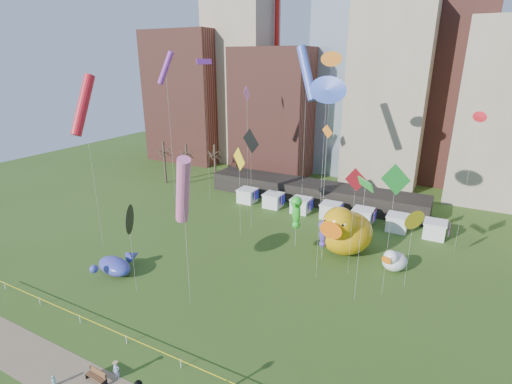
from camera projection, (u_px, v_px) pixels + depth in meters
The scene contains 31 objects.
ground at pixel (181, 368), 31.16m from camera, with size 160.00×160.00×0.00m, color #314E18.
skyline at pixel (384, 71), 74.07m from camera, with size 101.00×23.00×68.00m.
pavilion at pixel (314, 192), 67.44m from camera, with size 38.00×6.00×3.20m, color black.
vendor_tents at pixel (331, 211), 60.37m from camera, with size 33.24×2.80×2.40m.
bare_trees at pixel (188, 163), 77.06m from camera, with size 8.44×6.44×8.50m.
caution_tape at pixel (181, 361), 30.94m from camera, with size 50.00×0.06×0.90m.
big_duck at pixel (345, 231), 48.69m from camera, with size 7.61×9.39×6.84m.
small_duck at pixel (394, 260), 45.17m from camera, with size 3.69×4.09×2.85m.
seahorse_green at pixel (296, 210), 49.73m from camera, with size 1.59×1.95×7.12m.
seahorse_purple at pixel (323, 232), 47.02m from camera, with size 1.34×1.60×5.20m.
whale_inflatable at pixel (116, 265), 44.78m from camera, with size 5.31×6.39×2.18m.
park_bench at pixel (97, 375), 29.76m from camera, with size 1.89×0.68×0.95m.
woman at pixel (116, 371), 29.88m from camera, with size 0.55×0.36×1.51m, color white.
toddler at pixel (54, 381), 29.31m from camera, with size 0.32×0.24×0.94m, color silver.
kite_0 at pixel (479, 118), 44.27m from camera, with size 1.07×0.88×18.03m.
kite_1 at pixel (247, 97), 57.21m from camera, with size 0.25×2.41×20.04m.
kite_2 at pixel (251, 142), 52.65m from camera, with size 3.19×1.30×14.80m.
kite_3 at pixel (396, 181), 36.69m from camera, with size 2.48×2.07×14.43m.
kite_4 at pixel (414, 220), 39.75m from camera, with size 1.30×1.79×8.99m.
kite_5 at pixel (327, 90), 37.33m from camera, with size 2.68×0.75×22.18m.
kite_6 at pixel (332, 60), 49.51m from camera, with size 1.88×0.30×24.66m.
kite_7 at pixel (166, 68), 53.86m from camera, with size 2.81×1.64×24.85m.
kite_8 at pixel (83, 105), 44.12m from camera, with size 1.21×4.11×22.19m.
kite_9 at pixel (183, 191), 35.48m from camera, with size 4.04×3.74×15.81m.
kite_10 at pixel (128, 219), 38.84m from camera, with size 1.90×2.50×9.79m.
kite_11 at pixel (365, 185), 36.01m from camera, with size 2.03×2.40×13.05m.
kite_12 at pixel (239, 160), 51.09m from camera, with size 2.69×1.63×12.69m.
kite_13 at pixel (307, 73), 52.82m from camera, with size 4.36×3.45×25.56m.
kite_14 at pixel (327, 138), 45.48m from camera, with size 1.50×0.66×16.45m.
kite_15 at pixel (204, 63), 60.68m from camera, with size 1.38×2.70×23.76m.
kite_16 at pixel (356, 181), 41.08m from camera, with size 1.95×1.83×12.84m.
Camera 1 is at (17.01, -19.00, 23.70)m, focal length 27.00 mm.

